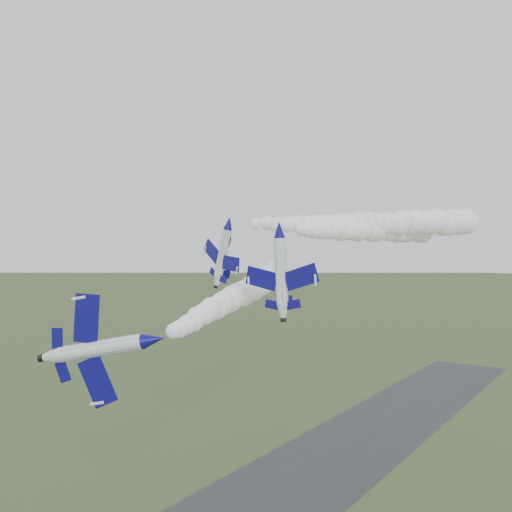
% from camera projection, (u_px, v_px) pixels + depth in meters
% --- Properties ---
extents(runway, '(24.00, 260.00, 0.04)m').
position_uv_depth(runway, '(278.00, 495.00, 95.57)').
color(runway, '#313134').
rests_on(runway, ground).
extents(jet_lead, '(7.27, 13.57, 11.57)m').
position_uv_depth(jet_lead, '(154.00, 340.00, 57.83)').
color(jet_lead, white).
extents(smoke_trail_jet_lead, '(30.91, 61.54, 5.39)m').
position_uv_depth(smoke_trail_jet_lead, '(241.00, 294.00, 92.97)').
color(smoke_trail_jet_lead, white).
extents(jet_pair_left, '(9.26, 11.36, 3.84)m').
position_uv_depth(jet_pair_left, '(228.00, 223.00, 85.42)').
color(jet_pair_left, white).
extents(smoke_trail_jet_pair_left, '(26.11, 65.07, 5.76)m').
position_uv_depth(smoke_trail_jet_pair_left, '(378.00, 223.00, 108.05)').
color(smoke_trail_jet_pair_left, white).
extents(jet_pair_right, '(11.92, 14.38, 3.58)m').
position_uv_depth(jet_pair_right, '(279.00, 229.00, 81.04)').
color(jet_pair_right, white).
extents(smoke_trail_jet_pair_right, '(6.13, 56.17, 5.43)m').
position_uv_depth(smoke_trail_jet_pair_right, '(372.00, 230.00, 106.81)').
color(smoke_trail_jet_pair_right, white).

